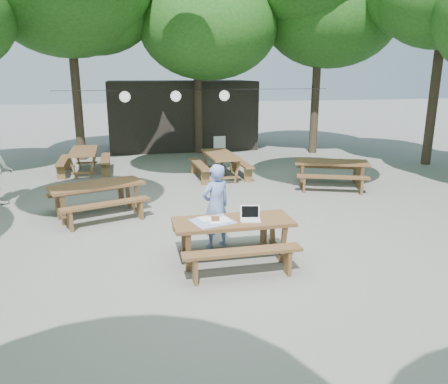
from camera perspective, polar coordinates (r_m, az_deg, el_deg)
ground at (r=9.07m, az=-0.47°, el=-4.88°), size 80.00×80.00×0.00m
pavilion at (r=19.04m, az=-5.60°, el=10.04°), size 6.00×3.00×2.80m
main_picnic_table at (r=7.44m, az=1.16°, el=-6.32°), size 2.00×1.58×0.75m
picnic_table_nw at (r=10.17m, az=-16.19°, el=-0.96°), size 2.31×2.11×0.75m
picnic_table_ne at (r=12.62m, az=13.77°, el=2.32°), size 2.34×2.15×0.75m
picnic_table_far_w at (r=14.72m, az=-17.76°, el=3.85°), size 1.61×2.01×0.75m
picnic_table_far_e at (r=13.39m, az=-0.46°, el=3.50°), size 1.67×2.04×0.75m
woman at (r=7.96m, az=-1.09°, el=-1.86°), size 0.67×0.55×1.56m
plastic_chair at (r=15.90m, az=-0.41°, el=4.92°), size 0.47×0.47×0.90m
laptop at (r=7.32m, az=3.45°, el=-3.19°), size 0.37×0.32×0.24m
tabletop_clutter at (r=7.25m, az=-1.42°, el=-3.76°), size 0.77×0.71×0.08m
paper_lanterns at (r=14.43m, az=-6.26°, el=12.35°), size 9.00×0.34×0.38m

